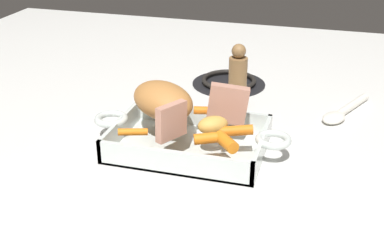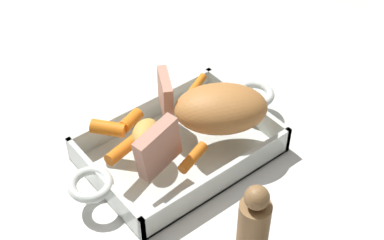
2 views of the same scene
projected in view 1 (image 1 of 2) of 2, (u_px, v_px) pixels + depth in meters
The scene contains 14 objects.
ground_plane at pixel (189, 149), 1.06m from camera, with size 2.04×2.04×0.00m, color silver.
roasting_dish at pixel (189, 142), 1.05m from camera, with size 0.41×0.22×0.05m.
pork_roast at pixel (163, 100), 1.06m from camera, with size 0.15×0.10×0.07m, color #BB793D.
roast_slice_outer at pixel (171, 121), 0.98m from camera, with size 0.02×0.07×0.07m, color tan.
roast_slice_thin at pixel (228, 104), 1.04m from camera, with size 0.02×0.08×0.08m, color tan.
baby_carrot_center_left at pixel (226, 142), 0.95m from camera, with size 0.02×0.02×0.06m, color orange.
baby_carrot_southwest at pixel (133, 132), 1.00m from camera, with size 0.01×0.01×0.06m, color orange.
baby_carrot_short at pixel (206, 138), 0.97m from camera, with size 0.02×0.02×0.04m, color orange.
baby_carrot_center_right at pixel (236, 131), 1.00m from camera, with size 0.02×0.02×0.06m, color orange.
baby_carrot_northeast at pixel (208, 111), 1.09m from camera, with size 0.02×0.02×0.06m, color orange.
potato_golden_large at pixel (213, 125), 1.00m from camera, with size 0.06×0.04×0.03m, color gold.
stove_burner_rear at pixel (228, 82), 1.39m from camera, with size 0.20×0.20×0.02m.
serving_spoon at pixel (342, 112), 1.21m from camera, with size 0.11×0.20×0.02m.
pepper_mill at pixel (238, 79), 1.22m from camera, with size 0.04×0.04×0.16m.
Camera 1 is at (-0.27, 0.90, 0.51)m, focal length 48.23 mm.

